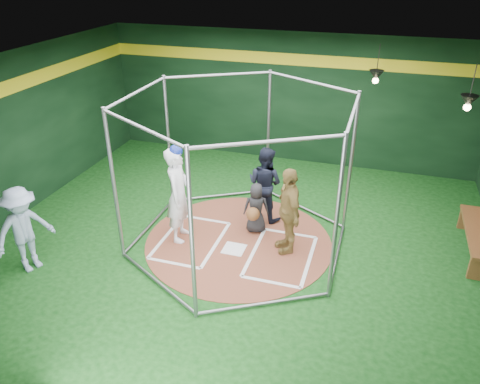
% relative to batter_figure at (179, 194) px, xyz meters
% --- Properties ---
extents(room_shell, '(10.10, 9.10, 3.53)m').
position_rel_batter_figure_xyz_m(room_shell, '(1.18, 0.21, 0.73)').
color(room_shell, '#0C370E').
rests_on(room_shell, ground).
extents(clay_disc, '(3.80, 3.80, 0.01)m').
position_rel_batter_figure_xyz_m(clay_disc, '(1.18, 0.20, -1.02)').
color(clay_disc, brown).
rests_on(clay_disc, ground).
extents(home_plate, '(0.43, 0.43, 0.01)m').
position_rel_batter_figure_xyz_m(home_plate, '(1.18, -0.10, -1.01)').
color(home_plate, white).
rests_on(home_plate, clay_disc).
extents(batter_box_left, '(1.17, 1.77, 0.01)m').
position_rel_batter_figure_xyz_m(batter_box_left, '(0.23, -0.05, -1.01)').
color(batter_box_left, white).
rests_on(batter_box_left, clay_disc).
extents(batter_box_right, '(1.17, 1.77, 0.01)m').
position_rel_batter_figure_xyz_m(batter_box_right, '(2.13, -0.05, -1.01)').
color(batter_box_right, white).
rests_on(batter_box_right, clay_disc).
extents(batting_cage, '(4.05, 4.67, 3.00)m').
position_rel_batter_figure_xyz_m(batting_cage, '(1.18, 0.20, 0.47)').
color(batting_cage, gray).
rests_on(batting_cage, ground).
extents(pendant_lamp_near, '(0.34, 0.34, 0.90)m').
position_rel_batter_figure_xyz_m(pendant_lamp_near, '(3.38, 3.80, 1.71)').
color(pendant_lamp_near, black).
rests_on(pendant_lamp_near, room_shell).
extents(pendant_lamp_far, '(0.34, 0.34, 0.90)m').
position_rel_batter_figure_xyz_m(pendant_lamp_far, '(5.18, 2.20, 1.71)').
color(pendant_lamp_far, black).
rests_on(pendant_lamp_far, room_shell).
extents(batter_figure, '(0.56, 0.78, 2.05)m').
position_rel_batter_figure_xyz_m(batter_figure, '(0.00, 0.00, 0.00)').
color(batter_figure, white).
rests_on(batter_figure, clay_disc).
extents(visitor_leopard, '(0.87, 1.11, 1.76)m').
position_rel_batter_figure_xyz_m(visitor_leopard, '(2.17, 0.23, -0.14)').
color(visitor_leopard, tan).
rests_on(visitor_leopard, clay_disc).
extents(catcher_figure, '(0.62, 0.64, 1.10)m').
position_rel_batter_figure_xyz_m(catcher_figure, '(1.40, 0.69, -0.47)').
color(catcher_figure, black).
rests_on(catcher_figure, clay_disc).
extents(umpire, '(0.96, 0.85, 1.66)m').
position_rel_batter_figure_xyz_m(umpire, '(1.43, 1.31, -0.18)').
color(umpire, black).
rests_on(umpire, clay_disc).
extents(bystander_blue, '(0.99, 1.24, 1.68)m').
position_rel_batter_figure_xyz_m(bystander_blue, '(-2.25, -1.79, -0.19)').
color(bystander_blue, '#95A8C6').
rests_on(bystander_blue, ground).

